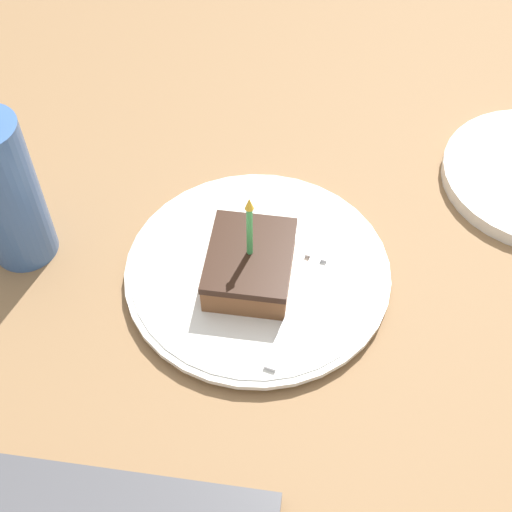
# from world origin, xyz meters

# --- Properties ---
(ground_plane) EXTENTS (2.40, 2.40, 0.04)m
(ground_plane) POSITION_xyz_m (0.00, 0.00, -0.02)
(ground_plane) COLOR olive
(ground_plane) RESTS_ON ground
(plate) EXTENTS (0.28, 0.28, 0.02)m
(plate) POSITION_xyz_m (-0.00, -0.01, 0.01)
(plate) COLOR white
(plate) RESTS_ON ground_plane
(cake_slice) EXTENTS (0.09, 0.11, 0.12)m
(cake_slice) POSITION_xyz_m (-0.01, -0.03, 0.04)
(cake_slice) COLOR brown
(cake_slice) RESTS_ON plate
(fork) EXTENTS (0.06, 0.19, 0.00)m
(fork) POSITION_xyz_m (0.05, -0.03, 0.02)
(fork) COLOR silver
(fork) RESTS_ON plate
(bottle) EXTENTS (0.07, 0.07, 0.24)m
(bottle) POSITION_xyz_m (-0.26, -0.01, 0.10)
(bottle) COLOR #3F66A5
(bottle) RESTS_ON ground_plane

